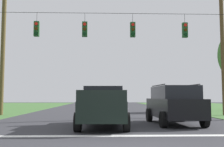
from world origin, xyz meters
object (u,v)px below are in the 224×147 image
Objects in this scene: utility_pole_near_left at (3,50)px; pickup_truck at (103,106)px; suv_black at (174,104)px; distant_car_crossing_white at (108,102)px; overhead_signal_span at (112,55)px; utility_pole_mid_right at (223,47)px.

pickup_truck is at bearing -45.73° from utility_pole_near_left.
suv_black is 1.09× the size of distant_car_crossing_white.
distant_car_crossing_white is at bearing 98.97° from suv_black.
utility_pole_mid_right is (8.69, 3.54, 1.24)m from overhead_signal_span.
overhead_signal_span reaches higher than distant_car_crossing_white.
overhead_signal_span is 5.10m from suv_black.
distant_car_crossing_white is 16.65m from utility_pole_mid_right.
utility_pole_near_left is at bearing -123.81° from distant_car_crossing_white.
overhead_signal_span is at bearing -90.24° from distant_car_crossing_white.
distant_car_crossing_white is 0.42× the size of utility_pole_near_left.
suv_black is (3.18, -2.64, -2.99)m from overhead_signal_span.
suv_black is (3.71, 1.00, 0.09)m from pickup_truck.
pickup_truck is at bearing -164.90° from suv_black.
pickup_truck is 11.99m from utility_pole_near_left.
utility_pole_mid_right is at bearing -2.95° from utility_pole_near_left.
pickup_truck is 20.71m from distant_car_crossing_white.
distant_car_crossing_white is (0.07, 17.06, -3.26)m from overhead_signal_span.
utility_pole_near_left is at bearing 152.20° from overhead_signal_span.
utility_pole_near_left is (-8.46, -12.64, 4.28)m from distant_car_crossing_white.
suv_black is at bearing 15.10° from pickup_truck.
suv_black is at bearing -131.68° from utility_pole_mid_right.
overhead_signal_span is 3.20× the size of suv_black.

